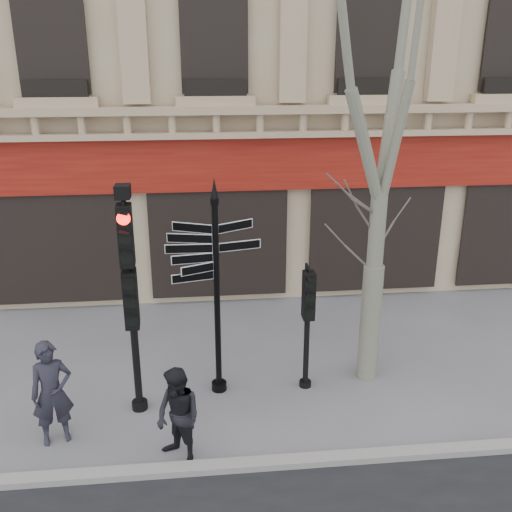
# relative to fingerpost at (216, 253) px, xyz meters

# --- Properties ---
(ground) EXTENTS (80.00, 80.00, 0.00)m
(ground) POSITION_rel_fingerpost_xyz_m (0.20, -0.84, -2.77)
(ground) COLOR #5C5B60
(ground) RESTS_ON ground
(kerb) EXTENTS (80.00, 0.25, 0.12)m
(kerb) POSITION_rel_fingerpost_xyz_m (0.20, -2.24, -2.71)
(kerb) COLOR gray
(kerb) RESTS_ON ground
(fingerpost) EXTENTS (1.81, 1.81, 4.13)m
(fingerpost) POSITION_rel_fingerpost_xyz_m (0.00, 0.00, 0.00)
(fingerpost) COLOR black
(fingerpost) RESTS_ON ground
(traffic_signal_main) EXTENTS (0.47, 0.35, 4.13)m
(traffic_signal_main) POSITION_rel_fingerpost_xyz_m (-1.46, -0.47, -0.16)
(traffic_signal_main) COLOR black
(traffic_signal_main) RESTS_ON ground
(traffic_signal_secondary) EXTENTS (0.40, 0.29, 2.38)m
(traffic_signal_secondary) POSITION_rel_fingerpost_xyz_m (1.66, -0.05, -1.11)
(traffic_signal_secondary) COLOR black
(traffic_signal_secondary) RESTS_ON ground
(plane_tree) EXTENTS (3.44, 3.44, 9.13)m
(plane_tree) POSITION_rel_fingerpost_xyz_m (2.93, 0.17, 3.64)
(plane_tree) COLOR gray
(plane_tree) RESTS_ON ground
(pedestrian_a) EXTENTS (0.77, 0.63, 1.82)m
(pedestrian_a) POSITION_rel_fingerpost_xyz_m (-2.73, -1.23, -1.86)
(pedestrian_a) COLOR #21202A
(pedestrian_a) RESTS_ON ground
(pedestrian_b) EXTENTS (0.98, 0.99, 1.62)m
(pedestrian_b) POSITION_rel_fingerpost_xyz_m (-0.70, -1.95, -1.96)
(pedestrian_b) COLOR black
(pedestrian_b) RESTS_ON ground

